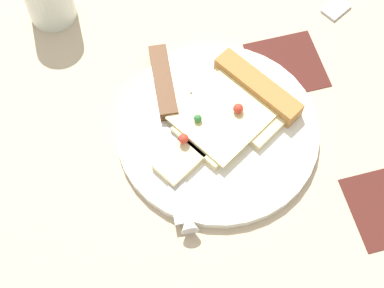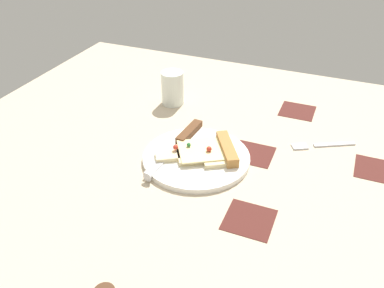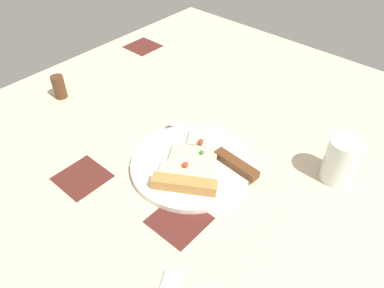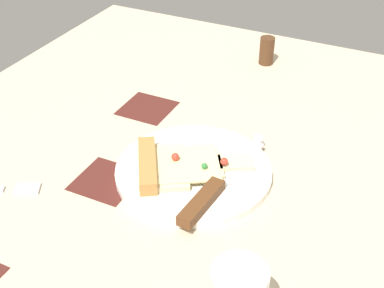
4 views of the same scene
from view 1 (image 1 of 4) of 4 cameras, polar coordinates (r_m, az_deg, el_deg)
name	(u,v)px [view 1 (image 1 of 4)]	position (r cm, az deg, el deg)	size (l,w,h in cm)	color
ground_plane	(165,144)	(68.82, -2.70, 0.00)	(113.95, 113.95, 3.00)	#C6B293
plate	(217,130)	(67.28, 2.59, 1.38)	(24.07, 24.07, 1.24)	white
pizza_slice	(233,111)	(67.07, 4.15, 3.35)	(18.93, 15.67, 2.50)	beige
knife	(169,115)	(66.90, -2.33, 2.97)	(4.11, 24.09, 2.45)	silver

